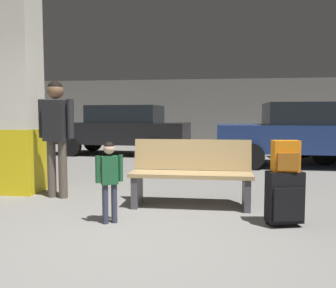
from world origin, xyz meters
TOP-DOWN VIEW (x-y plane):
  - ground_plane at (0.00, 4.00)m, footprint 18.00×18.00m
  - garage_back_wall at (0.00, 12.86)m, footprint 18.00×0.12m
  - structural_pillar at (-2.16, 2.04)m, footprint 0.57×0.57m
  - bench at (0.55, 1.51)m, footprint 1.60×0.53m
  - suitcase at (1.62, 0.78)m, footprint 0.42×0.31m
  - backpack_bright at (1.62, 0.78)m, footprint 0.30×0.22m
  - child at (-0.31, 0.63)m, footprint 0.28×0.18m
  - adult at (-1.45, 1.77)m, footprint 0.58×0.26m
  - parked_car_near at (3.00, 5.69)m, footprint 4.12×1.84m
  - parked_car_far at (-1.98, 7.61)m, footprint 4.22×2.03m

SIDE VIEW (x-z plane):
  - ground_plane at x=0.00m, z-range -0.10..0.00m
  - suitcase at x=1.62m, z-range 0.02..0.62m
  - bench at x=0.55m, z-range 0.00..0.88m
  - child at x=-0.31m, z-range 0.11..1.03m
  - backpack_bright at x=1.62m, z-range 0.60..0.94m
  - parked_car_near at x=3.00m, z-range 0.05..1.56m
  - parked_car_far at x=-1.98m, z-range 0.05..1.56m
  - adult at x=-1.45m, z-range 0.20..1.92m
  - garage_back_wall at x=0.00m, z-range 0.00..2.80m
  - structural_pillar at x=-2.16m, z-range -0.01..3.07m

